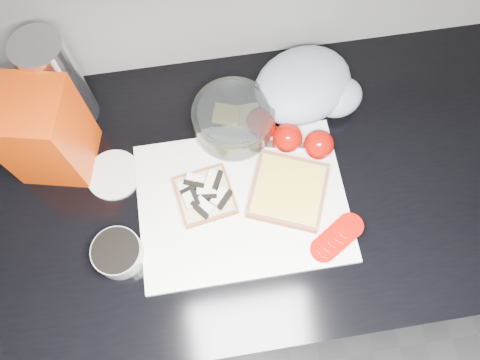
% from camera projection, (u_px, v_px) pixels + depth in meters
% --- Properties ---
extents(base_cabinet, '(3.50, 0.60, 0.86)m').
position_uv_depth(base_cabinet, '(218.00, 244.00, 1.36)').
color(base_cabinet, black).
rests_on(base_cabinet, ground).
extents(countertop, '(3.50, 0.64, 0.04)m').
position_uv_depth(countertop, '(208.00, 190.00, 0.95)').
color(countertop, black).
rests_on(countertop, base_cabinet).
extents(cutting_board, '(0.40, 0.30, 0.01)m').
position_uv_depth(cutting_board, '(242.00, 203.00, 0.91)').
color(cutting_board, white).
rests_on(cutting_board, countertop).
extents(bread_left, '(0.13, 0.13, 0.03)m').
position_uv_depth(bread_left, '(204.00, 194.00, 0.90)').
color(bread_left, beige).
rests_on(bread_left, cutting_board).
extents(bread_right, '(0.19, 0.19, 0.02)m').
position_uv_depth(bread_right, '(288.00, 191.00, 0.90)').
color(bread_right, beige).
rests_on(bread_right, cutting_board).
extents(tomato_slices, '(0.12, 0.09, 0.02)m').
position_uv_depth(tomato_slices, '(337.00, 238.00, 0.86)').
color(tomato_slices, '#AA0B03').
rests_on(tomato_slices, cutting_board).
extents(knife, '(0.22, 0.07, 0.01)m').
position_uv_depth(knife, '(278.00, 144.00, 0.94)').
color(knife, silver).
rests_on(knife, cutting_board).
extents(seed_tub, '(0.09, 0.09, 0.05)m').
position_uv_depth(seed_tub, '(118.00, 253.00, 0.85)').
color(seed_tub, gray).
rests_on(seed_tub, countertop).
extents(tub_lid, '(0.14, 0.14, 0.01)m').
position_uv_depth(tub_lid, '(114.00, 175.00, 0.93)').
color(tub_lid, silver).
rests_on(tub_lid, countertop).
extents(glass_bowl, '(0.16, 0.16, 0.07)m').
position_uv_depth(glass_bowl, '(233.00, 120.00, 0.94)').
color(glass_bowl, silver).
rests_on(glass_bowl, countertop).
extents(bread_bag, '(0.16, 0.15, 0.21)m').
position_uv_depth(bread_bag, '(43.00, 133.00, 0.85)').
color(bread_bag, red).
rests_on(bread_bag, countertop).
extents(steel_canister, '(0.09, 0.09, 0.22)m').
position_uv_depth(steel_canister, '(58.00, 83.00, 0.89)').
color(steel_canister, silver).
rests_on(steel_canister, countertop).
extents(grocery_bag, '(0.27, 0.24, 0.09)m').
position_uv_depth(grocery_bag, '(308.00, 87.00, 0.96)').
color(grocery_bag, silver).
rests_on(grocery_bag, countertop).
extents(whole_tomatoes, '(0.17, 0.12, 0.06)m').
position_uv_depth(whole_tomatoes, '(289.00, 136.00, 0.93)').
color(whole_tomatoes, '#AA0B03').
rests_on(whole_tomatoes, countertop).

